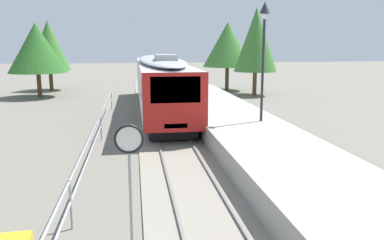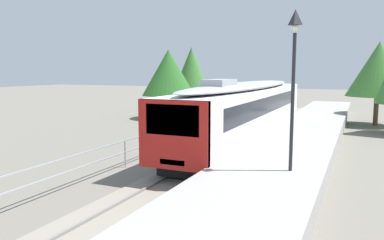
% 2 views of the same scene
% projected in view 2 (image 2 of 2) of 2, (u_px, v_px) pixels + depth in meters
% --- Properties ---
extents(ground_plane, '(160.00, 160.00, 0.00)m').
position_uv_depth(ground_plane, '(143.00, 163.00, 17.64)').
color(ground_plane, '#6B665B').
extents(track_rails, '(3.20, 60.00, 0.14)m').
position_uv_depth(track_rails, '(202.00, 169.00, 16.42)').
color(track_rails, gray).
rests_on(track_rails, ground).
extents(commuter_train, '(2.82, 19.67, 3.74)m').
position_uv_depth(commuter_train, '(247.00, 107.00, 22.37)').
color(commuter_train, silver).
rests_on(commuter_train, track_rails).
extents(station_platform, '(3.90, 60.00, 0.90)m').
position_uv_depth(station_platform, '(277.00, 167.00, 15.06)').
color(station_platform, '#999691').
rests_on(station_platform, ground).
extents(platform_lamp_mid_platform, '(0.34, 0.34, 5.35)m').
position_uv_depth(platform_lamp_mid_platform, '(294.00, 60.00, 12.38)').
color(platform_lamp_mid_platform, '#232328').
rests_on(platform_lamp_mid_platform, station_platform).
extents(tree_behind_carpark, '(4.73, 4.73, 6.56)m').
position_uv_depth(tree_behind_carpark, '(379.00, 69.00, 29.35)').
color(tree_behind_carpark, brown).
rests_on(tree_behind_carpark, ground).
extents(tree_behind_station_far, '(3.93, 3.93, 6.73)m').
position_uv_depth(tree_behind_station_far, '(191.00, 70.00, 38.53)').
color(tree_behind_station_far, brown).
rests_on(tree_behind_station_far, ground).
extents(tree_distant_centre, '(4.77, 4.77, 6.21)m').
position_uv_depth(tree_distant_centre, '(168.00, 73.00, 33.85)').
color(tree_distant_centre, brown).
rests_on(tree_distant_centre, ground).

